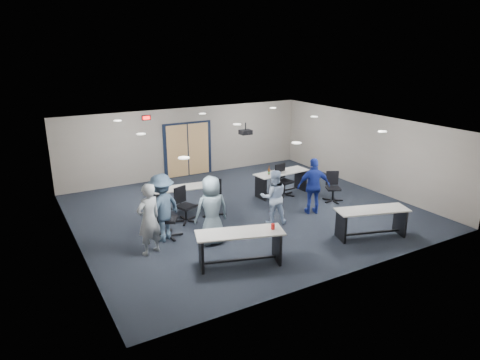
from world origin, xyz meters
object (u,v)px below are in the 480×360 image
table_front_left (240,242)px  chair_back_b (214,198)px  chair_back_a (186,205)px  person_back (162,208)px  table_front_right (371,218)px  table_back_left (183,194)px  chair_back_d (285,180)px  person_plaid (212,210)px  chair_loose_left (167,218)px  person_gray (149,219)px  person_navy (314,186)px  table_back_right (281,179)px  person_lightblue (274,197)px  chair_loose_right (333,187)px

table_front_left → chair_back_b: chair_back_b is taller
chair_back_a → person_back: size_ratio=0.57×
table_front_right → table_back_left: bearing=147.9°
chair_back_d → person_plaid: size_ratio=0.60×
table_front_right → person_back: (-4.95, 2.60, 0.37)m
chair_loose_left → chair_back_a: bearing=-16.8°
chair_back_a → chair_loose_left: bearing=-159.0°
person_gray → person_plaid: size_ratio=1.00×
chair_loose_left → person_gray: (-0.72, -0.68, 0.35)m
person_back → person_plaid: bearing=114.8°
table_back_left → person_navy: bearing=-25.3°
table_back_left → table_front_left: bearing=-85.4°
table_back_left → table_back_right: (3.55, -0.24, 0.03)m
person_lightblue → person_back: bearing=13.8°
person_back → table_front_left: bearing=89.9°
chair_loose_left → person_back: bearing=151.6°
chair_back_b → chair_loose_left: 1.93m
table_front_right → person_navy: bearing=114.5°
table_back_right → person_lightblue: size_ratio=1.27×
chair_loose_left → person_plaid: bearing=-105.0°
chair_back_a → chair_loose_right: bearing=-30.3°
chair_back_a → table_front_left: bearing=-108.7°
chair_back_d → person_plaid: bearing=-161.9°
chair_loose_right → person_gray: 6.51m
chair_back_b → person_navy: 3.08m
table_back_right → chair_loose_left: size_ratio=1.81×
chair_back_a → chair_loose_left: size_ratio=0.92×
chair_loose_left → chair_loose_right: 5.75m
table_back_left → chair_back_b: (0.63, -0.85, 0.02)m
chair_back_d → chair_loose_right: bearing=-61.7°
person_lightblue → person_navy: bearing=-155.5°
person_navy → table_front_right: bearing=117.8°
table_front_left → person_plaid: 1.41m
table_front_right → chair_back_a: chair_back_a is taller
chair_back_b → person_plaid: 1.95m
table_back_left → person_navy: (3.39, -2.18, 0.34)m
chair_loose_right → person_plaid: (-4.88, -0.84, 0.42)m
table_back_left → person_gray: 2.99m
table_front_left → person_back: (-1.11, 2.19, 0.34)m
table_front_left → person_plaid: person_plaid is taller
person_lightblue → person_plaid: bearing=31.2°
chair_back_b → person_navy: (2.76, -1.33, 0.32)m
table_front_left → person_plaid: (-0.07, 1.37, 0.34)m
table_front_right → chair_loose_right: bearing=87.2°
table_front_left → person_back: person_back is taller
chair_back_d → chair_loose_left: bearing=-176.6°
person_back → table_back_left: bearing=-154.1°
table_back_right → person_back: person_back is taller
person_gray → person_lightblue: person_gray is taller
table_front_right → person_plaid: bearing=173.2°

